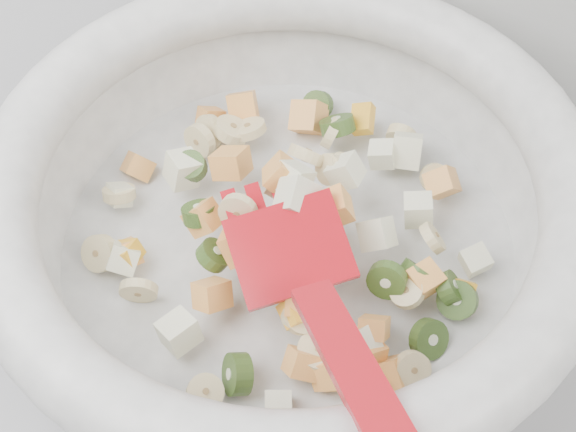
% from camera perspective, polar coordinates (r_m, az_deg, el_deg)
% --- Properties ---
extents(mixing_bowl, '(0.43, 0.45, 0.16)m').
position_cam_1_polar(mixing_bowl, '(0.54, 0.03, 0.85)').
color(mixing_bowl, silver).
rests_on(mixing_bowl, counter).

